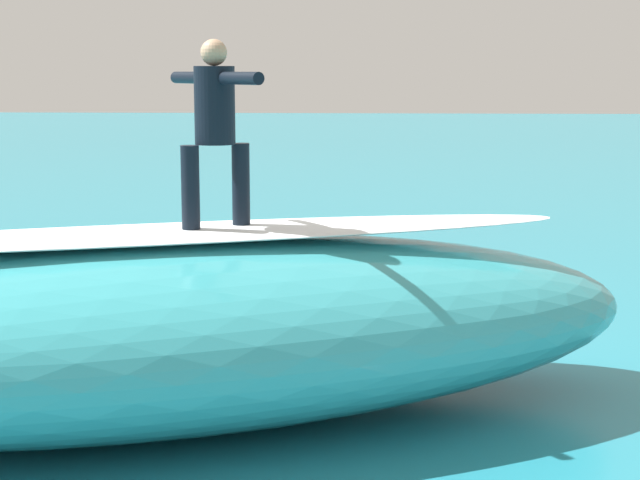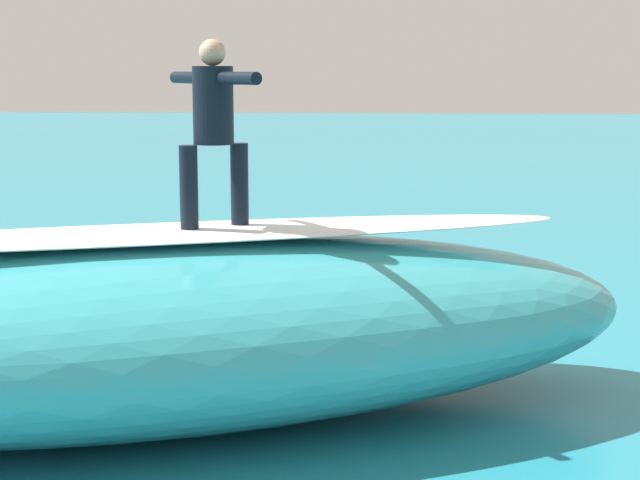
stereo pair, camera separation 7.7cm
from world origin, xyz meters
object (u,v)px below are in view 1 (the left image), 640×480
(surfboard_paddling, at_px, (393,316))
(surfer_paddling, at_px, (397,304))
(surfboard_riding, at_px, (217,232))
(surfer_riding, at_px, (215,120))

(surfboard_paddling, bearing_deg, surfer_paddling, 180.00)
(surfboard_paddling, relative_size, surfer_paddling, 1.28)
(surfboard_riding, height_order, surfer_paddling, surfboard_riding)
(surfer_riding, relative_size, surfboard_paddling, 0.79)
(surfboard_paddling, bearing_deg, surfboard_riding, 131.88)
(surfboard_paddling, distance_m, surfer_paddling, 0.21)
(surfer_riding, relative_size, surfer_paddling, 1.01)
(surfer_riding, bearing_deg, surfer_paddling, -151.36)
(surfboard_riding, xyz_separation_m, surfboard_paddling, (-1.51, -3.45, -1.53))
(surfboard_riding, bearing_deg, surfer_riding, 50.09)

